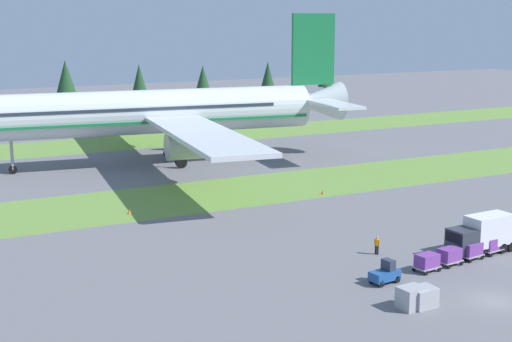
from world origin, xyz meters
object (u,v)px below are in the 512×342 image
(cargo_dolly_second, at_px, (449,255))
(taxiway_marker_0, at_px, (129,212))
(airliner, at_px, (158,111))
(uld_container_2, at_px, (412,298))
(uld_container_0, at_px, (422,297))
(uld_container_1, at_px, (422,297))
(cargo_dolly_third, at_px, (471,249))
(catering_truck, at_px, (482,233))
(cargo_dolly_fourth, at_px, (491,244))
(cargo_dolly_lead, at_px, (427,261))
(taxiway_marker_1, at_px, (323,192))
(ground_crew_marshaller, at_px, (377,244))
(baggage_tug, at_px, (385,274))

(cargo_dolly_second, height_order, taxiway_marker_0, cargo_dolly_second)
(airliner, distance_m, uld_container_2, 63.02)
(uld_container_0, distance_m, uld_container_1, 0.13)
(uld_container_0, bearing_deg, cargo_dolly_third, 31.08)
(airliner, relative_size, catering_truck, 10.43)
(airliner, height_order, cargo_dolly_fourth, airliner)
(cargo_dolly_third, xyz_separation_m, cargo_dolly_fourth, (2.87, 0.38, 0.00))
(cargo_dolly_lead, relative_size, cargo_dolly_third, 1.00)
(uld_container_2, distance_m, taxiway_marker_1, 37.61)
(catering_truck, height_order, uld_container_0, catering_truck)
(cargo_dolly_second, distance_m, cargo_dolly_fourth, 5.80)
(cargo_dolly_second, bearing_deg, airliner, -1.14)
(ground_crew_marshaller, height_order, taxiway_marker_0, ground_crew_marshaller)
(uld_container_1, bearing_deg, airliner, 87.94)
(taxiway_marker_0, bearing_deg, taxiway_marker_1, -4.56)
(cargo_dolly_third, relative_size, uld_container_0, 1.19)
(airliner, distance_m, uld_container_1, 63.15)
(baggage_tug, height_order, cargo_dolly_lead, baggage_tug)
(baggage_tug, bearing_deg, taxiway_marker_0, 12.97)
(cargo_dolly_second, xyz_separation_m, uld_container_2, (-9.48, -6.41, -0.08))
(catering_truck, height_order, taxiway_marker_0, catering_truck)
(catering_truck, height_order, ground_crew_marshaller, catering_truck)
(ground_crew_marshaller, bearing_deg, airliner, 159.50)
(uld_container_1, relative_size, taxiway_marker_1, 3.25)
(ground_crew_marshaller, distance_m, uld_container_1, 12.99)
(catering_truck, bearing_deg, ground_crew_marshaller, 61.74)
(uld_container_1, distance_m, taxiway_marker_1, 37.43)
(taxiway_marker_1, bearing_deg, airliner, 112.03)
(cargo_dolly_lead, bearing_deg, cargo_dolly_fourth, -90.00)
(cargo_dolly_second, height_order, taxiway_marker_1, cargo_dolly_second)
(cargo_dolly_fourth, height_order, uld_container_0, cargo_dolly_fourth)
(ground_crew_marshaller, xyz_separation_m, taxiway_marker_1, (8.75, 22.81, -0.64))
(baggage_tug, bearing_deg, cargo_dolly_fourth, -90.00)
(uld_container_0, xyz_separation_m, taxiway_marker_1, (13.42, 34.80, -0.46))
(baggage_tug, relative_size, cargo_dolly_third, 1.16)
(cargo_dolly_third, height_order, uld_container_1, cargo_dolly_third)
(uld_container_2, bearing_deg, catering_truck, 27.92)
(cargo_dolly_third, bearing_deg, cargo_dolly_second, 90.00)
(taxiway_marker_1, bearing_deg, catering_truck, -89.96)
(cargo_dolly_fourth, xyz_separation_m, taxiway_marker_0, (-25.34, 29.52, -0.65))
(catering_truck, distance_m, taxiway_marker_1, 27.14)
(cargo_dolly_lead, distance_m, ground_crew_marshaller, 5.98)
(uld_container_2, distance_m, taxiway_marker_0, 38.06)
(cargo_dolly_lead, relative_size, uld_container_1, 1.19)
(uld_container_2, bearing_deg, taxiway_marker_1, 67.48)
(cargo_dolly_lead, height_order, taxiway_marker_1, cargo_dolly_lead)
(uld_container_1, distance_m, uld_container_2, 0.92)
(taxiway_marker_1, bearing_deg, cargo_dolly_lead, -105.19)
(airliner, bearing_deg, catering_truck, -160.40)
(baggage_tug, xyz_separation_m, ground_crew_marshaller, (4.02, 6.56, 0.13))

